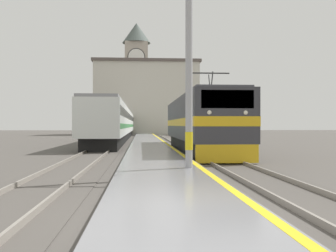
{
  "coord_description": "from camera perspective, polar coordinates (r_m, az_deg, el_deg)",
  "views": [
    {
      "loc": [
        -0.7,
        -7.23,
        1.74
      ],
      "look_at": [
        1.17,
        19.63,
        1.68
      ],
      "focal_mm": 42.0,
      "sensor_mm": 36.0,
      "label": 1
    }
  ],
  "objects": [
    {
      "name": "rail_track_far",
      "position": [
        32.39,
        -8.82,
        -2.91
      ],
      "size": [
        2.84,
        140.0,
        0.16
      ],
      "color": "#514C47",
      "rests_on": "ground"
    },
    {
      "name": "rail_track_near",
      "position": [
        32.5,
        2.67,
        -2.9
      ],
      "size": [
        2.84,
        140.0,
        0.16
      ],
      "color": "#514C47",
      "rests_on": "ground"
    },
    {
      "name": "passenger_train",
      "position": [
        47.18,
        -7.3,
        0.43
      ],
      "size": [
        2.92,
        45.74,
        3.69
      ],
      "color": "black",
      "rests_on": "ground"
    },
    {
      "name": "station_building",
      "position": [
        72.89,
        -3.14,
        4.06
      ],
      "size": [
        19.29,
        8.7,
        13.46
      ],
      "color": "beige",
      "rests_on": "ground"
    },
    {
      "name": "ground_plane",
      "position": [
        37.28,
        -2.91,
        -2.56
      ],
      "size": [
        200.0,
        200.0,
        0.0
      ],
      "primitive_type": "plane",
      "color": "#514C47"
    },
    {
      "name": "catenary_mast",
      "position": [
        13.3,
        3.5,
        9.55
      ],
      "size": [
        2.45,
        0.26,
        7.19
      ],
      "color": "#9E9EA3",
      "rests_on": "platform"
    },
    {
      "name": "clock_tower",
      "position": [
        80.54,
        -4.6,
        7.51
      ],
      "size": [
        5.68,
        5.68,
        22.48
      ],
      "color": "#ADA393",
      "rests_on": "ground"
    },
    {
      "name": "locomotive_train",
      "position": [
        25.28,
        4.57,
        0.35
      ],
      "size": [
        2.92,
        16.62,
        4.57
      ],
      "color": "black",
      "rests_on": "ground"
    },
    {
      "name": "platform",
      "position": [
        32.28,
        -2.74,
        -2.69
      ],
      "size": [
        2.91,
        140.0,
        0.32
      ],
      "color": "gray",
      "rests_on": "ground"
    }
  ]
}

